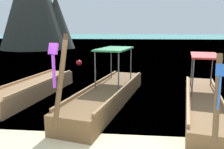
{
  "coord_description": "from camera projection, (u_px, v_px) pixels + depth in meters",
  "views": [
    {
      "loc": [
        0.71,
        -4.09,
        2.74
      ],
      "look_at": [
        0.0,
        3.45,
        1.21
      ],
      "focal_mm": 36.14,
      "sensor_mm": 36.0,
      "label": 1
    }
  ],
  "objects": [
    {
      "name": "longtail_boat_violet_ribbon",
      "position": [
        108.0,
        94.0,
        8.43
      ],
      "size": [
        2.62,
        6.79,
        2.64
      ],
      "color": "brown",
      "rests_on": "ground"
    },
    {
      "name": "mooring_buoy_near",
      "position": [
        79.0,
        63.0,
        17.05
      ],
      "size": [
        0.44,
        0.44,
        0.44
      ],
      "color": "red",
      "rests_on": "sea_water"
    },
    {
      "name": "karst_rock",
      "position": [
        36.0,
        0.0,
        30.9
      ],
      "size": [
        10.06,
        9.46,
        13.98
      ],
      "color": "#2D302B",
      "rests_on": "ground"
    },
    {
      "name": "sea_water",
      "position": [
        131.0,
        39.0,
        64.56
      ],
      "size": [
        120.0,
        120.0,
        0.0
      ],
      "primitive_type": "plane",
      "color": "#2DB29E",
      "rests_on": "ground"
    },
    {
      "name": "longtail_boat_green_ribbon",
      "position": [
        34.0,
        89.0,
        9.3
      ],
      "size": [
        1.89,
        5.51,
        2.58
      ],
      "color": "olive",
      "rests_on": "ground"
    },
    {
      "name": "longtail_boat_blue_ribbon",
      "position": [
        203.0,
        101.0,
        7.83
      ],
      "size": [
        2.44,
        6.55,
        2.26
      ],
      "color": "brown",
      "rests_on": "ground"
    }
  ]
}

